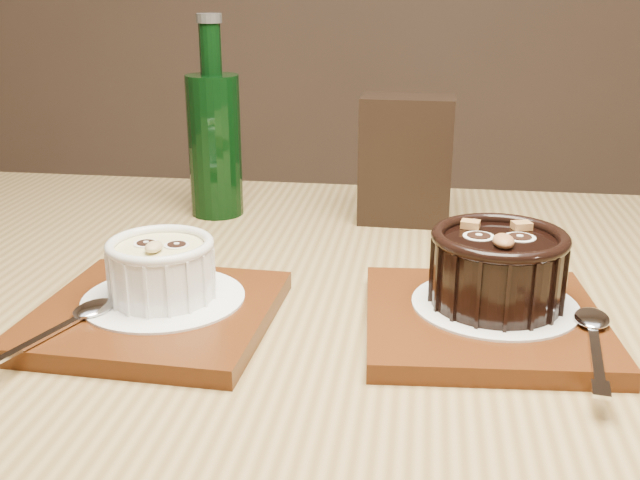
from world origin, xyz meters
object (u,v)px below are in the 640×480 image
(table, at_px, (338,406))
(green_bottle, at_px, (215,140))
(tray_right, at_px, (483,321))
(ramekin_dark, at_px, (498,265))
(tray_left, at_px, (156,314))
(ramekin_white, at_px, (161,266))
(condiment_stand, at_px, (406,160))

(table, distance_m, green_bottle, 0.35)
(tray_right, distance_m, ramekin_dark, 0.05)
(tray_left, distance_m, tray_right, 0.26)
(table, height_order, tray_left, tray_left)
(table, relative_size, tray_left, 6.91)
(tray_left, distance_m, ramekin_dark, 0.27)
(ramekin_dark, height_order, green_bottle, green_bottle)
(tray_right, height_order, ramekin_dark, ramekin_dark)
(table, height_order, ramekin_white, ramekin_white)
(tray_left, bearing_deg, green_bottle, 92.72)
(tray_left, relative_size, green_bottle, 0.80)
(tray_right, bearing_deg, ramekin_white, 179.32)
(ramekin_dark, distance_m, condiment_stand, 0.27)
(ramekin_white, bearing_deg, condiment_stand, 57.37)
(condiment_stand, bearing_deg, tray_right, -78.61)
(ramekin_white, distance_m, tray_right, 0.26)
(ramekin_dark, bearing_deg, table, 174.24)
(table, height_order, condiment_stand, condiment_stand)
(ramekin_white, bearing_deg, tray_left, -100.56)
(tray_left, relative_size, condiment_stand, 1.29)
(ramekin_dark, distance_m, green_bottle, 0.39)
(tray_left, xyz_separation_m, green_bottle, (-0.01, 0.29, 0.08))
(ramekin_white, bearing_deg, tray_right, 2.73)
(condiment_stand, bearing_deg, tray_left, -125.20)
(tray_right, bearing_deg, ramekin_dark, 53.36)
(tray_left, distance_m, ramekin_white, 0.04)
(tray_right, xyz_separation_m, ramekin_dark, (0.01, 0.01, 0.04))
(ramekin_white, distance_m, green_bottle, 0.29)
(ramekin_white, bearing_deg, table, 12.52)
(tray_left, height_order, ramekin_dark, ramekin_dark)
(tray_right, distance_m, green_bottle, 0.40)
(table, distance_m, ramekin_dark, 0.19)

